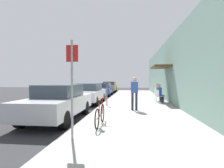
# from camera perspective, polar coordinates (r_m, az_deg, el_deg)

# --- Properties ---
(ground_plane) EXTENTS (60.00, 60.00, 0.00)m
(ground_plane) POSITION_cam_1_polar(r_m,az_deg,el_deg) (9.33, -5.95, -9.04)
(ground_plane) COLOR #2D2D30
(sidewalk_slab) EXTENTS (4.50, 32.00, 0.12)m
(sidewalk_slab) POSITION_cam_1_polar(r_m,az_deg,el_deg) (11.08, 7.86, -7.08)
(sidewalk_slab) COLOR #9E9B93
(sidewalk_slab) RESTS_ON ground_plane
(building_facade) EXTENTS (1.40, 32.00, 4.61)m
(building_facade) POSITION_cam_1_polar(r_m,az_deg,el_deg) (11.32, 20.14, 4.43)
(building_facade) COLOR gray
(building_facade) RESTS_ON ground_plane
(parked_car_0) EXTENTS (1.80, 4.40, 1.47)m
(parked_car_0) POSITION_cam_1_polar(r_m,az_deg,el_deg) (7.86, -16.70, -5.46)
(parked_car_0) COLOR #B7B7BC
(parked_car_0) RESTS_ON ground_plane
(parked_car_1) EXTENTS (1.80, 4.40, 1.43)m
(parked_car_1) POSITION_cam_1_polar(r_m,az_deg,el_deg) (12.85, -7.44, -2.89)
(parked_car_1) COLOR #B7B7BC
(parked_car_1) RESTS_ON ground_plane
(parked_car_2) EXTENTS (1.80, 4.40, 1.36)m
(parked_car_2) POSITION_cam_1_polar(r_m,az_deg,el_deg) (18.96, -2.92, -1.62)
(parked_car_2) COLOR navy
(parked_car_2) RESTS_ON ground_plane
(parked_car_3) EXTENTS (1.80, 4.40, 1.45)m
(parked_car_3) POSITION_cam_1_polar(r_m,az_deg,el_deg) (24.33, -0.85, -0.87)
(parked_car_3) COLOR #A58433
(parked_car_3) RESTS_ON ground_plane
(parking_meter) EXTENTS (0.12, 0.10, 1.32)m
(parking_meter) POSITION_cam_1_polar(r_m,az_deg,el_deg) (10.83, -1.66, -2.86)
(parking_meter) COLOR slate
(parking_meter) RESTS_ON sidewalk_slab
(street_sign) EXTENTS (0.32, 0.06, 2.60)m
(street_sign) POSITION_cam_1_polar(r_m,az_deg,el_deg) (4.81, -12.62, 0.89)
(street_sign) COLOR gray
(street_sign) RESTS_ON sidewalk_slab
(bicycle_0) EXTENTS (0.46, 1.71, 0.90)m
(bicycle_0) POSITION_cam_1_polar(r_m,az_deg,el_deg) (6.21, -3.84, -9.78)
(bicycle_0) COLOR black
(bicycle_0) RESTS_ON sidewalk_slab
(cafe_chair_0) EXTENTS (0.56, 0.56, 0.87)m
(cafe_chair_0) POSITION_cam_1_polar(r_m,az_deg,el_deg) (12.50, 14.79, -3.56)
(cafe_chair_0) COLOR silver
(cafe_chair_0) RESTS_ON sidewalk_slab
(seated_patron_0) EXTENTS (0.51, 0.47, 1.29)m
(seated_patron_0) POSITION_cam_1_polar(r_m,az_deg,el_deg) (12.51, 15.04, -2.67)
(seated_patron_0) COLOR #232838
(seated_patron_0) RESTS_ON sidewalk_slab
(cafe_chair_1) EXTENTS (0.49, 0.49, 0.87)m
(cafe_chair_1) POSITION_cam_1_polar(r_m,az_deg,el_deg) (13.41, 14.20, -3.23)
(cafe_chair_1) COLOR silver
(cafe_chair_1) RESTS_ON sidewalk_slab
(seated_patron_1) EXTENTS (0.46, 0.40, 1.29)m
(seated_patron_1) POSITION_cam_1_polar(r_m,az_deg,el_deg) (13.41, 14.46, -2.41)
(seated_patron_1) COLOR #232838
(seated_patron_1) RESTS_ON sidewalk_slab
(pedestrian_standing) EXTENTS (0.36, 0.22, 1.70)m
(pedestrian_standing) POSITION_cam_1_polar(r_m,az_deg,el_deg) (9.19, 7.17, -2.16)
(pedestrian_standing) COLOR #232838
(pedestrian_standing) RESTS_ON sidewalk_slab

